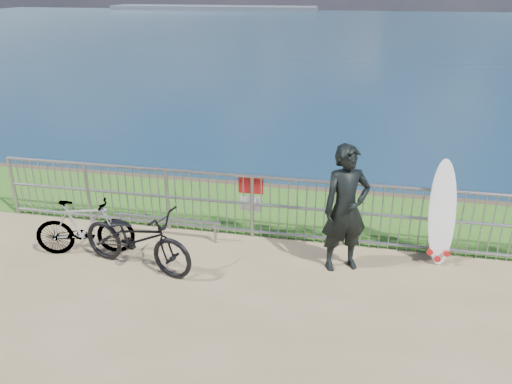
% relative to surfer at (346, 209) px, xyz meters
% --- Properties ---
extents(grass_strip, '(120.00, 120.00, 0.00)m').
position_rel_surfer_xyz_m(grass_strip, '(-1.04, 1.78, -0.96)').
color(grass_strip, '#2B601A').
rests_on(grass_strip, ground).
extents(seascape, '(260.00, 260.00, 5.00)m').
position_rel_surfer_xyz_m(seascape, '(-44.79, 146.57, -5.00)').
color(seascape, brown).
rests_on(seascape, ground).
extents(railing, '(10.06, 0.10, 1.13)m').
position_rel_surfer_xyz_m(railing, '(-1.03, 0.68, -0.39)').
color(railing, gray).
rests_on(railing, ground).
extents(surfer, '(0.84, 0.72, 1.94)m').
position_rel_surfer_xyz_m(surfer, '(0.00, 0.00, 0.00)').
color(surfer, black).
rests_on(surfer, ground).
extents(surfboard, '(0.50, 0.47, 1.63)m').
position_rel_surfer_xyz_m(surfboard, '(1.43, 0.49, -0.22)').
color(surfboard, white).
rests_on(surfboard, ground).
extents(bicycle_near, '(2.01, 1.09, 1.00)m').
position_rel_surfer_xyz_m(bicycle_near, '(-3.01, -0.66, -0.47)').
color(bicycle_near, black).
rests_on(bicycle_near, ground).
extents(bicycle_far, '(1.60, 0.83, 0.92)m').
position_rel_surfer_xyz_m(bicycle_far, '(-4.00, -0.41, -0.51)').
color(bicycle_far, black).
rests_on(bicycle_far, ground).
extents(bike_rack, '(1.87, 0.05, 0.39)m').
position_rel_surfer_xyz_m(bike_rack, '(-2.93, 0.34, -0.65)').
color(bike_rack, gray).
rests_on(bike_rack, ground).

